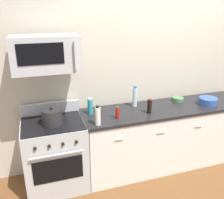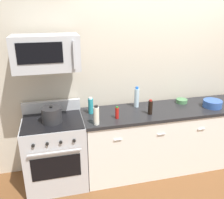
# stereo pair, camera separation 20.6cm
# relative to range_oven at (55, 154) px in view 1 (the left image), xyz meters

# --- Properties ---
(ground_plane) EXTENTS (6.69, 6.69, 0.00)m
(ground_plane) POSITION_rel_range_oven_xyz_m (1.62, -0.00, -0.47)
(ground_plane) COLOR brown
(back_wall) EXTENTS (5.58, 0.10, 2.70)m
(back_wall) POSITION_rel_range_oven_xyz_m (1.62, 0.41, 0.88)
(back_wall) COLOR beige
(back_wall) RESTS_ON ground_plane
(counter_unit) EXTENTS (2.49, 0.66, 0.92)m
(counter_unit) POSITION_rel_range_oven_xyz_m (1.62, -0.00, -0.01)
(counter_unit) COLOR silver
(counter_unit) RESTS_ON ground_plane
(range_oven) EXTENTS (0.76, 0.69, 1.07)m
(range_oven) POSITION_rel_range_oven_xyz_m (0.00, 0.00, 0.00)
(range_oven) COLOR #B7BABF
(range_oven) RESTS_ON ground_plane
(microwave) EXTENTS (0.74, 0.44, 0.40)m
(microwave) POSITION_rel_range_oven_xyz_m (0.00, 0.04, 1.28)
(microwave) COLOR #B7BABF
(bottle_soy_sauce_dark) EXTENTS (0.06, 0.06, 0.20)m
(bottle_soy_sauce_dark) POSITION_rel_range_oven_xyz_m (1.25, -0.11, 0.55)
(bottle_soy_sauce_dark) COLOR black
(bottle_soy_sauce_dark) RESTS_ON countertop_slab
(bottle_hot_sauce_red) EXTENTS (0.05, 0.05, 0.16)m
(bottle_hot_sauce_red) POSITION_rel_range_oven_xyz_m (0.79, -0.13, 0.53)
(bottle_hot_sauce_red) COLOR #B21914
(bottle_hot_sauce_red) RESTS_ON countertop_slab
(bottle_dish_soap) EXTENTS (0.07, 0.07, 0.22)m
(bottle_dish_soap) POSITION_rel_range_oven_xyz_m (0.50, 0.10, 0.56)
(bottle_dish_soap) COLOR teal
(bottle_dish_soap) RESTS_ON countertop_slab
(bottle_water_clear) EXTENTS (0.07, 0.07, 0.29)m
(bottle_water_clear) POSITION_rel_range_oven_xyz_m (1.16, 0.17, 0.59)
(bottle_water_clear) COLOR silver
(bottle_water_clear) RESTS_ON countertop_slab
(bottle_vinegar_white) EXTENTS (0.07, 0.07, 0.24)m
(bottle_vinegar_white) POSITION_rel_range_oven_xyz_m (0.51, -0.24, 0.57)
(bottle_vinegar_white) COLOR silver
(bottle_vinegar_white) RESTS_ON countertop_slab
(bowl_blue_mixing) EXTENTS (0.26, 0.26, 0.10)m
(bowl_blue_mixing) POSITION_rel_range_oven_xyz_m (2.19, -0.09, 0.50)
(bowl_blue_mixing) COLOR #2D519E
(bowl_blue_mixing) RESTS_ON countertop_slab
(bowl_green_glaze) EXTENTS (0.16, 0.16, 0.05)m
(bowl_green_glaze) POSITION_rel_range_oven_xyz_m (1.86, 0.16, 0.48)
(bowl_green_glaze) COLOR #477A4C
(bowl_green_glaze) RESTS_ON countertop_slab
(stockpot) EXTENTS (0.24, 0.24, 0.22)m
(stockpot) POSITION_rel_range_oven_xyz_m (0.00, -0.05, 0.55)
(stockpot) COLOR #262628
(stockpot) RESTS_ON range_oven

